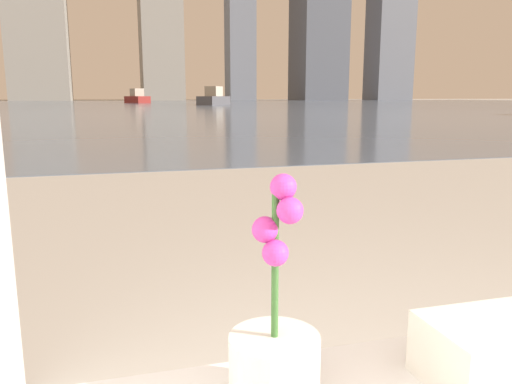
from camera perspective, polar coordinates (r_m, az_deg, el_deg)
The scene contains 7 objects.
potted_orchid at distance 0.89m, azimuth 2.15°, elevation -17.96°, with size 0.16×0.16×0.40m.
towel_stack at distance 1.05m, azimuth 26.16°, elevation -16.03°, with size 0.28×0.17×0.12m.
harbor_water at distance 61.80m, azimuth -15.20°, elevation 9.61°, with size 180.00×110.00×0.01m.
harbor_boat_0 at distance 76.94m, azimuth -13.44°, elevation 10.42°, with size 3.63×5.88×2.08m.
harbor_boat_1 at distance 58.29m, azimuth -4.83°, elevation 10.61°, with size 4.68×5.69×2.09m.
skyline_tower_1 at distance 119.76m, azimuth -23.86°, elevation 17.59°, with size 12.14×8.44×33.56m.
skyline_tower_5 at distance 138.17m, azimuth 15.22°, elevation 20.00°, with size 9.85×8.35×47.40m.
Camera 1 is at (-0.79, 0.21, 1.01)m, focal length 35.00 mm.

